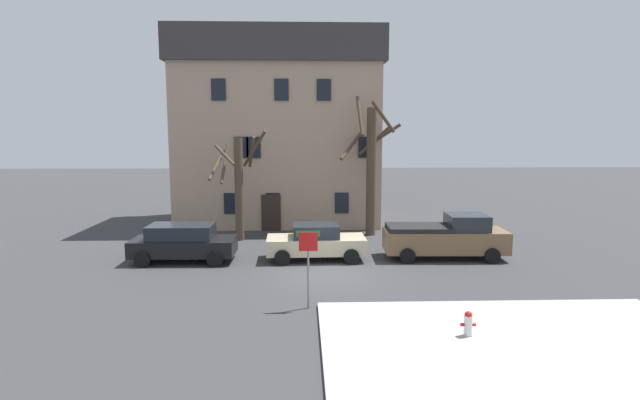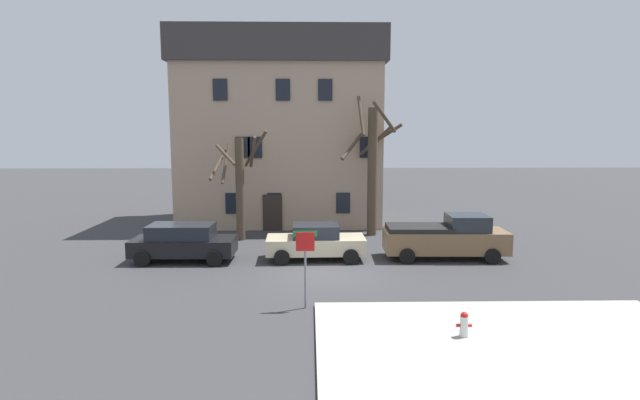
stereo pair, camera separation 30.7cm
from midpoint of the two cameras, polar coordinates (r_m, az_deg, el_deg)
The scene contains 10 objects.
ground_plane at distance 20.69m, azimuth 0.35°, elevation -8.27°, with size 120.00×120.00×0.00m, color #38383A.
sidewalk_slab at distance 14.84m, azimuth 21.49°, elevation -15.15°, with size 10.72×7.10×0.12m, color #A8A59E.
building_main at distance 32.48m, azimuth -4.92°, elevation 8.04°, with size 12.59×7.39×11.62m.
tree_bare_near at distance 26.86m, azimuth -9.49°, elevation 1.94°, with size 2.96×2.76×5.78m.
tree_bare_mid at distance 27.99m, azimuth 5.40°, elevation 3.96°, with size 3.56×3.08×7.61m.
car_black_wagon at distance 23.21m, azimuth -15.48°, elevation -4.58°, with size 4.50×2.16×1.65m.
car_beige_sedan at distance 22.73m, azimuth -0.85°, elevation -4.70°, with size 4.40×2.16×1.61m.
pickup_truck_brown at distance 23.62m, azimuth 13.59°, elevation -4.06°, with size 5.47×2.29×2.00m.
fire_hydrant at distance 14.85m, azimuth 15.70°, elevation -13.15°, with size 0.42×0.22×0.69m.
street_sign_pole at distance 16.34m, azimuth -1.87°, elevation -6.11°, with size 0.76×0.07×2.54m.
Camera 1 is at (-0.96, -19.87, 5.68)m, focal length 28.53 mm.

